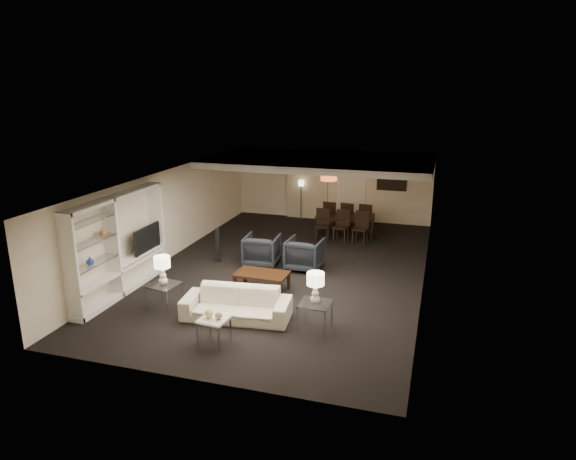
% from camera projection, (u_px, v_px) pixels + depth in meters
% --- Properties ---
extents(floor, '(11.00, 11.00, 0.00)m').
position_uv_depth(floor, '(288.00, 270.00, 13.68)').
color(floor, black).
rests_on(floor, ground).
extents(ceiling, '(7.00, 11.00, 0.02)m').
position_uv_depth(ceiling, '(288.00, 177.00, 12.98)').
color(ceiling, silver).
rests_on(ceiling, ground).
extents(wall_back, '(7.00, 0.02, 2.50)m').
position_uv_depth(wall_back, '(332.00, 185.00, 18.39)').
color(wall_back, beige).
rests_on(wall_back, ground).
extents(wall_front, '(7.00, 0.02, 2.50)m').
position_uv_depth(wall_front, '(190.00, 312.00, 8.27)').
color(wall_front, beige).
rests_on(wall_front, ground).
extents(wall_left, '(0.02, 11.00, 2.50)m').
position_uv_depth(wall_left, '(168.00, 215.00, 14.30)').
color(wall_left, beige).
rests_on(wall_left, ground).
extents(wall_right, '(0.02, 11.00, 2.50)m').
position_uv_depth(wall_right, '(427.00, 236.00, 12.36)').
color(wall_right, beige).
rests_on(wall_right, ground).
extents(ceiling_soffit, '(7.00, 4.00, 0.20)m').
position_uv_depth(ceiling_soffit, '(320.00, 161.00, 16.23)').
color(ceiling_soffit, silver).
rests_on(ceiling_soffit, ceiling).
extents(curtains, '(1.50, 0.12, 2.40)m').
position_uv_depth(curtains, '(307.00, 186.00, 18.58)').
color(curtains, beige).
rests_on(curtains, wall_back).
extents(door, '(0.90, 0.05, 2.10)m').
position_uv_depth(door, '(351.00, 192.00, 18.22)').
color(door, silver).
rests_on(door, wall_back).
extents(painting, '(0.95, 0.04, 0.65)m').
position_uv_depth(painting, '(392.00, 180.00, 17.68)').
color(painting, '#142D38').
rests_on(painting, wall_back).
extents(media_unit, '(0.38, 3.40, 2.35)m').
position_uv_depth(media_unit, '(119.00, 245.00, 11.88)').
color(media_unit, white).
rests_on(media_unit, wall_left).
extents(pendant_light, '(0.52, 0.52, 0.24)m').
position_uv_depth(pendant_light, '(329.00, 177.00, 16.28)').
color(pendant_light, '#D8591E').
rests_on(pendant_light, ceiling_soffit).
extents(sofa, '(2.34, 1.12, 0.66)m').
position_uv_depth(sofa, '(236.00, 304.00, 10.76)').
color(sofa, beige).
rests_on(sofa, floor).
extents(coffee_table, '(1.26, 0.76, 0.44)m').
position_uv_depth(coffee_table, '(262.00, 282.00, 12.26)').
color(coffee_table, black).
rests_on(coffee_table, floor).
extents(armchair_left, '(0.96, 0.98, 0.84)m').
position_uv_depth(armchair_left, '(262.00, 250.00, 13.93)').
color(armchair_left, black).
rests_on(armchair_left, floor).
extents(armchair_right, '(0.94, 0.97, 0.84)m').
position_uv_depth(armchair_right, '(305.00, 254.00, 13.60)').
color(armchair_right, black).
rests_on(armchair_right, floor).
extents(side_table_left, '(0.70, 0.70, 0.58)m').
position_uv_depth(side_table_left, '(164.00, 297.00, 11.24)').
color(side_table_left, white).
rests_on(side_table_left, floor).
extents(side_table_right, '(0.64, 0.64, 0.58)m').
position_uv_depth(side_table_right, '(315.00, 316.00, 10.30)').
color(side_table_right, white).
rests_on(side_table_right, floor).
extents(table_lamp_left, '(0.39, 0.39, 0.64)m').
position_uv_depth(table_lamp_left, '(163.00, 270.00, 11.07)').
color(table_lamp_left, white).
rests_on(table_lamp_left, side_table_left).
extents(table_lamp_right, '(0.37, 0.37, 0.64)m').
position_uv_depth(table_lamp_right, '(315.00, 288.00, 10.13)').
color(table_lamp_right, '#EDE3C8').
rests_on(table_lamp_right, side_table_right).
extents(marble_table, '(0.56, 0.56, 0.52)m').
position_uv_depth(marble_table, '(214.00, 331.00, 9.76)').
color(marble_table, white).
rests_on(marble_table, floor).
extents(gold_gourd_a, '(0.17, 0.17, 0.17)m').
position_uv_depth(gold_gourd_a, '(209.00, 314.00, 9.70)').
color(gold_gourd_a, '#EDDB7D').
rests_on(gold_gourd_a, marble_table).
extents(gold_gourd_b, '(0.14, 0.14, 0.14)m').
position_uv_depth(gold_gourd_b, '(219.00, 315.00, 9.65)').
color(gold_gourd_b, tan).
rests_on(gold_gourd_b, marble_table).
extents(television, '(1.10, 0.14, 0.63)m').
position_uv_depth(television, '(143.00, 238.00, 12.78)').
color(television, black).
rests_on(television, media_unit).
extents(vase_blue, '(0.17, 0.17, 0.18)m').
position_uv_depth(vase_blue, '(90.00, 261.00, 10.92)').
color(vase_blue, '#224393').
rests_on(vase_blue, media_unit).
extents(vase_amber, '(0.17, 0.17, 0.18)m').
position_uv_depth(vase_amber, '(103.00, 232.00, 11.26)').
color(vase_amber, '#B8773D').
rests_on(vase_amber, media_unit).
extents(floor_speaker, '(0.13, 0.13, 0.96)m').
position_uv_depth(floor_speaker, '(218.00, 245.00, 14.14)').
color(floor_speaker, black).
rests_on(floor_speaker, floor).
extents(dining_table, '(2.01, 1.29, 0.67)m').
position_uv_depth(dining_table, '(345.00, 226.00, 16.57)').
color(dining_table, black).
rests_on(dining_table, floor).
extents(chair_nl, '(0.51, 0.51, 0.99)m').
position_uv_depth(chair_nl, '(322.00, 225.00, 16.10)').
color(chair_nl, black).
rests_on(chair_nl, floor).
extents(chair_nm, '(0.51, 0.51, 0.99)m').
position_uv_depth(chair_nm, '(341.00, 226.00, 15.93)').
color(chair_nm, black).
rests_on(chair_nm, floor).
extents(chair_nr, '(0.52, 0.52, 0.99)m').
position_uv_depth(chair_nr, '(360.00, 228.00, 15.76)').
color(chair_nr, black).
rests_on(chair_nr, floor).
extents(chair_fl, '(0.49, 0.49, 0.99)m').
position_uv_depth(chair_fl, '(331.00, 215.00, 17.29)').
color(chair_fl, black).
rests_on(chair_fl, floor).
extents(chair_fm, '(0.51, 0.51, 0.99)m').
position_uv_depth(chair_fm, '(349.00, 216.00, 17.12)').
color(chair_fm, black).
rests_on(chair_fm, floor).
extents(chair_fr, '(0.49, 0.49, 0.99)m').
position_uv_depth(chair_fr, '(366.00, 218.00, 16.96)').
color(chair_fr, black).
rests_on(chair_fr, floor).
extents(floor_lamp, '(0.22, 0.22, 1.42)m').
position_uv_depth(floor_lamp, '(301.00, 200.00, 18.56)').
color(floor_lamp, black).
rests_on(floor_lamp, floor).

